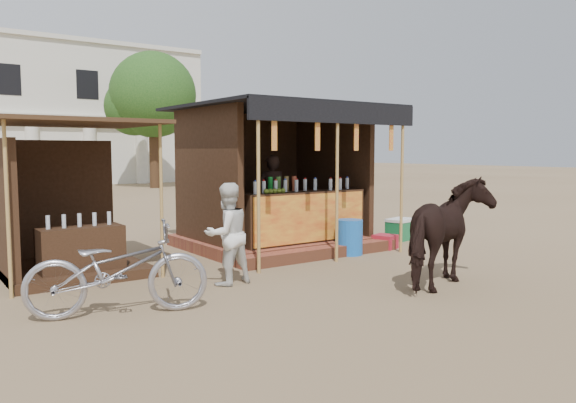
% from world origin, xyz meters
% --- Properties ---
extents(ground, '(120.00, 120.00, 0.00)m').
position_xyz_m(ground, '(0.00, 0.00, 0.00)').
color(ground, '#846B4C').
rests_on(ground, ground).
extents(main_stall, '(3.60, 3.61, 2.78)m').
position_xyz_m(main_stall, '(1.00, 3.36, 1.02)').
color(main_stall, '#994E32').
rests_on(main_stall, ground).
extents(secondary_stall, '(2.40, 2.40, 2.38)m').
position_xyz_m(secondary_stall, '(-3.17, 3.24, 0.85)').
color(secondary_stall, '#382114').
rests_on(secondary_stall, ground).
extents(cow, '(2.01, 1.41, 1.55)m').
position_xyz_m(cow, '(1.11, -0.76, 0.77)').
color(cow, black).
rests_on(cow, ground).
extents(motorbike, '(2.20, 1.32, 1.09)m').
position_xyz_m(motorbike, '(-3.16, 0.59, 0.55)').
color(motorbike, '#9D9CA4').
rests_on(motorbike, ground).
extents(bystander, '(0.76, 0.62, 1.47)m').
position_xyz_m(bystander, '(-1.36, 1.19, 0.73)').
color(bystander, silver).
rests_on(bystander, ground).
extents(blue_barrel, '(0.51, 0.51, 0.65)m').
position_xyz_m(blue_barrel, '(1.63, 1.92, 0.33)').
color(blue_barrel, blue).
rests_on(blue_barrel, ground).
extents(red_crate, '(0.49, 0.51, 0.27)m').
position_xyz_m(red_crate, '(2.64, 2.00, 0.14)').
color(red_crate, '#A51B2B').
rests_on(red_crate, ground).
extents(cooler, '(0.73, 0.58, 0.46)m').
position_xyz_m(cooler, '(3.71, 2.60, 0.23)').
color(cooler, '#176938').
rests_on(cooler, ground).
extents(tree, '(4.50, 4.40, 7.00)m').
position_xyz_m(tree, '(5.81, 22.14, 4.63)').
color(tree, '#382314').
rests_on(tree, ground).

